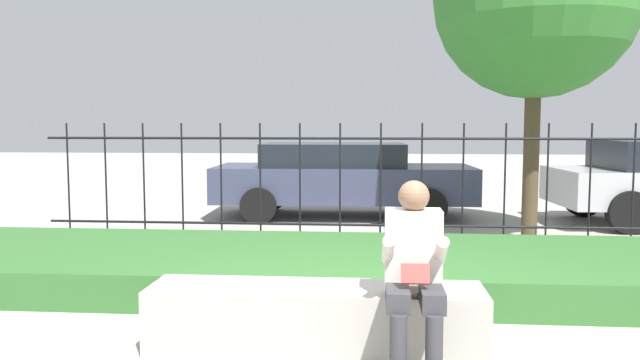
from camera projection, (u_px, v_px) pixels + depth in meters
The scene contains 6 objects.
ground_plane at pixel (349, 350), 4.54m from camera, with size 60.00×60.00×0.00m, color #A8A399.
stone_bench at pixel (316, 321), 4.54m from camera, with size 2.43×0.56×0.47m.
person_seated_reader at pixel (414, 268), 4.13m from camera, with size 0.42×0.73×1.27m.
grass_berm at pixel (356, 268), 6.38m from camera, with size 10.38×2.34×0.34m.
iron_fence at pixel (360, 184), 8.07m from camera, with size 8.38×0.03×1.65m.
car_parked_center at pixel (341, 177), 10.99m from camera, with size 4.54×2.00×1.30m.
Camera 1 is at (0.16, -4.41, 1.64)m, focal length 35.00 mm.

